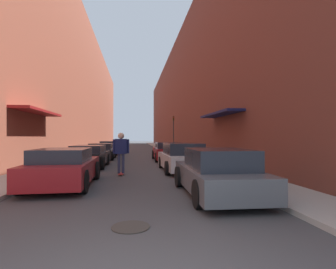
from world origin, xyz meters
TOP-DOWN VIEW (x-y plane):
  - ground at (0.00, 26.16)m, footprint 143.90×143.90m
  - curb_strip_left at (-4.23, 32.71)m, footprint 1.80×65.41m
  - curb_strip_right at (4.23, 32.71)m, footprint 1.80×65.41m
  - building_row_left at (-7.13, 32.70)m, footprint 4.90×65.41m
  - building_row_right at (7.13, 32.70)m, footprint 4.90×65.41m
  - parked_car_left_0 at (-2.29, 6.72)m, footprint 1.95×4.22m
  - parked_car_left_1 at (-2.39, 12.32)m, footprint 1.89×4.35m
  - parked_car_left_2 at (-2.32, 17.42)m, footprint 1.89×4.05m
  - parked_car_left_3 at (-2.18, 22.37)m, footprint 1.92×4.17m
  - parked_car_right_0 at (2.35, 4.73)m, footprint 1.90×4.30m
  - parked_car_right_1 at (2.34, 9.98)m, footprint 1.95×4.24m
  - parked_car_right_2 at (2.40, 15.84)m, footprint 1.99×4.45m
  - skateboarder at (-0.52, 9.07)m, footprint 0.70×0.78m
  - manhole_cover at (-0.03, 2.42)m, footprint 0.70×0.70m
  - traffic_light at (4.25, 25.33)m, footprint 0.16×0.22m

SIDE VIEW (x-z plane):
  - ground at x=0.00m, z-range 0.00..0.00m
  - manhole_cover at x=-0.03m, z-range 0.00..0.02m
  - curb_strip_left at x=-4.23m, z-range 0.00..0.12m
  - curb_strip_right at x=4.23m, z-range 0.00..0.12m
  - parked_car_left_2 at x=-2.32m, z-range -0.01..1.16m
  - parked_car_left_1 at x=-2.39m, z-range -0.01..1.18m
  - parked_car_left_3 at x=-2.18m, z-range -0.01..1.24m
  - parked_car_left_0 at x=-2.29m, z-range -0.01..1.25m
  - parked_car_right_2 at x=2.40m, z-range -0.01..1.26m
  - parked_car_right_0 at x=2.35m, z-range -0.03..1.28m
  - parked_car_right_1 at x=2.34m, z-range -0.03..1.31m
  - skateboarder at x=-0.52m, z-range 0.21..2.04m
  - traffic_light at x=4.25m, z-range 0.54..4.27m
  - building_row_right at x=7.13m, z-range 0.00..13.58m
  - building_row_left at x=-7.13m, z-range 0.00..15.26m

